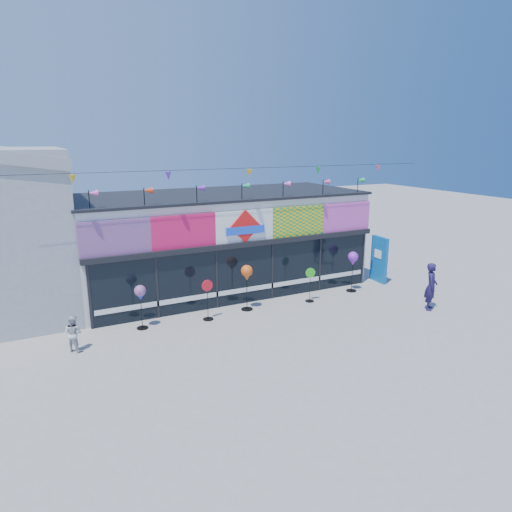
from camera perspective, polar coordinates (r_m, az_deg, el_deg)
ground at (r=15.46m, az=4.09°, el=-9.74°), size 80.00×80.00×0.00m
kite_shop at (r=19.92m, az=-4.48°, el=1.97°), size 16.00×5.70×5.31m
blue_sign at (r=21.37m, az=15.13°, el=-0.39°), size 0.23×1.05×2.08m
spinner_0 at (r=15.92m, az=-14.27°, el=-4.62°), size 0.39×0.39×1.56m
spinner_1 at (r=16.42m, az=-6.07°, el=-5.34°), size 0.42×0.38×1.49m
spinner_2 at (r=17.08m, az=-1.16°, el=-2.28°), size 0.45×0.45×1.76m
spinner_3 at (r=18.28m, az=6.77°, el=-3.48°), size 0.38×0.35×1.39m
spinner_4 at (r=19.63m, az=12.02°, el=-0.45°), size 0.44×0.44×1.74m
adult_man at (r=18.50m, az=21.04°, el=-3.57°), size 0.79×0.77×1.82m
child at (r=15.14m, az=-21.86°, el=-8.96°), size 0.63×0.62×1.15m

